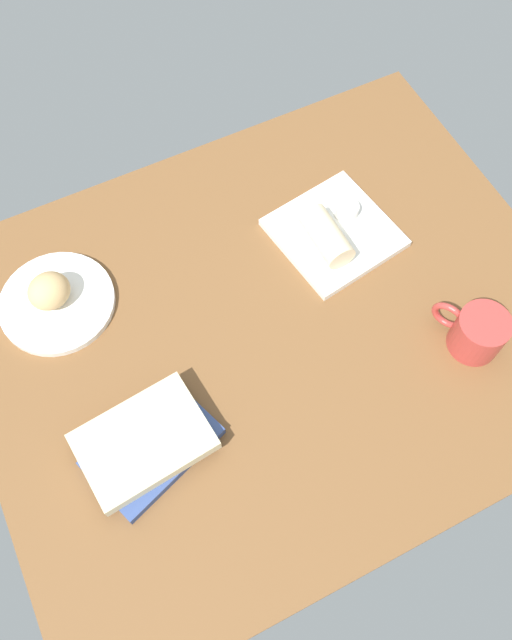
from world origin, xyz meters
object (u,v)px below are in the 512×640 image
(round_plate, at_px, (57,303))
(breakfast_wrap, at_px, (327,236))
(scone_pastry, at_px, (49,291))
(sauce_cup, at_px, (347,209))
(square_plate, at_px, (334,233))
(book_stack, at_px, (147,444))
(coffee_mug, at_px, (477,332))

(round_plate, xyz_separation_m, breakfast_wrap, (-0.51, 0.11, 0.04))
(scone_pastry, relative_size, sauce_cup, 1.65)
(round_plate, height_order, scone_pastry, scone_pastry)
(round_plate, bearing_deg, sauce_cup, 173.33)
(round_plate, xyz_separation_m, scone_pastry, (0.00, -0.01, 0.04))
(square_plate, xyz_separation_m, breakfast_wrap, (0.03, 0.02, 0.04))
(breakfast_wrap, distance_m, book_stack, 0.51)
(square_plate, bearing_deg, scone_pastry, -10.36)
(sauce_cup, bearing_deg, scone_pastry, -7.16)
(book_stack, height_order, coffee_mug, coffee_mug)
(round_plate, distance_m, coffee_mug, 0.77)
(scone_pastry, xyz_separation_m, sauce_cup, (-0.58, 0.07, -0.02))
(square_plate, relative_size, breakfast_wrap, 1.81)
(breakfast_wrap, relative_size, book_stack, 0.48)
(round_plate, bearing_deg, square_plate, 170.15)
(round_plate, distance_m, breakfast_wrap, 0.52)
(square_plate, bearing_deg, sauce_cup, -147.35)
(scone_pastry, bearing_deg, sauce_cup, 172.84)
(scone_pastry, bearing_deg, book_stack, 98.85)
(breakfast_wrap, xyz_separation_m, book_stack, (0.46, 0.22, -0.02))
(scone_pastry, height_order, sauce_cup, scone_pastry)
(square_plate, height_order, sauce_cup, sauce_cup)
(square_plate, bearing_deg, coffee_mug, 108.79)
(sauce_cup, bearing_deg, book_stack, 26.35)
(sauce_cup, distance_m, coffee_mug, 0.35)
(square_plate, distance_m, coffee_mug, 0.33)
(scone_pastry, height_order, coffee_mug, coffee_mug)
(round_plate, bearing_deg, scone_pastry, -65.49)
(breakfast_wrap, bearing_deg, book_stack, 24.36)
(book_stack, bearing_deg, round_plate, -81.43)
(round_plate, xyz_separation_m, book_stack, (-0.05, 0.33, 0.02))
(coffee_mug, bearing_deg, scone_pastry, -32.49)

